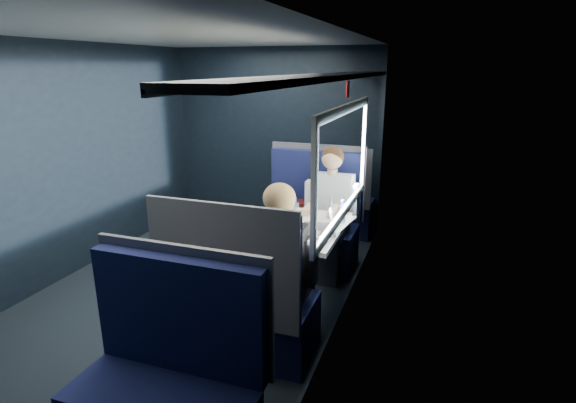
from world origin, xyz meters
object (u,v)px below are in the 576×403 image
(table, at_px, (302,235))
(bottle_small, at_px, (342,213))
(man, at_px, (330,206))
(seat_row_front, at_px, (331,203))
(seat_row_back, at_px, (168,391))
(laptop, at_px, (325,223))
(seat_bay_near, at_px, (309,226))
(cup, at_px, (342,211))
(woman, at_px, (282,261))
(seat_bay_far, at_px, (241,306))

(table, xyz_separation_m, bottle_small, (0.30, 0.19, 0.17))
(table, distance_m, man, 0.70)
(seat_row_front, height_order, seat_row_back, same)
(laptop, distance_m, bottle_small, 0.27)
(seat_row_front, xyz_separation_m, bottle_small, (0.48, -1.60, 0.42))
(seat_bay_near, xyz_separation_m, seat_row_back, (0.01, -2.66, -0.01))
(seat_bay_near, relative_size, cup, 15.31)
(table, relative_size, bottle_small, 4.71)
(seat_row_back, xyz_separation_m, woman, (0.25, 1.09, 0.32))
(table, xyz_separation_m, laptop, (0.21, -0.06, 0.15))
(seat_bay_near, xyz_separation_m, woman, (0.26, -1.58, 0.30))
(table, height_order, cup, cup)
(table, height_order, seat_row_front, seat_row_front)
(seat_row_front, bearing_deg, seat_bay_near, -90.76)
(cup, bearing_deg, woman, -99.43)
(seat_row_front, relative_size, laptop, 2.94)
(bottle_small, bearing_deg, cup, 100.87)
(table, relative_size, seat_bay_near, 0.79)
(table, relative_size, man, 0.76)
(table, height_order, woman, woman)
(seat_bay_near, xyz_separation_m, man, (0.26, -0.17, 0.29))
(seat_row_front, bearing_deg, table, -84.20)
(seat_bay_far, bearing_deg, seat_bay_near, 90.40)
(laptop, bearing_deg, seat_bay_near, 113.55)
(table, distance_m, laptop, 0.26)
(seat_bay_far, distance_m, woman, 0.43)
(seat_row_back, bearing_deg, laptop, 77.24)
(seat_bay_near, distance_m, man, 0.43)
(table, xyz_separation_m, seat_bay_near, (-0.19, 0.87, -0.24))
(seat_row_back, xyz_separation_m, bottle_small, (0.48, 1.99, 0.42))
(seat_row_back, relative_size, man, 0.88)
(seat_bay_far, relative_size, seat_row_back, 1.09)
(seat_row_back, bearing_deg, table, 84.20)
(seat_bay_far, xyz_separation_m, laptop, (0.39, 0.81, 0.40))
(woman, height_order, laptop, woman)
(seat_row_back, bearing_deg, seat_bay_near, 90.26)
(seat_bay_near, xyz_separation_m, seat_row_front, (0.01, 0.93, -0.01))
(seat_row_front, xyz_separation_m, woman, (0.25, -2.50, 0.32))
(seat_bay_far, height_order, laptop, seat_bay_far)
(seat_row_front, relative_size, woman, 0.88)
(seat_row_back, distance_m, man, 2.53)
(man, height_order, cup, man)
(seat_row_front, height_order, man, man)
(table, distance_m, cup, 0.50)
(table, bearing_deg, cup, 58.63)
(laptop, bearing_deg, cup, 84.76)
(seat_bay_far, bearing_deg, woman, 33.82)
(man, bearing_deg, seat_bay_far, -99.03)
(man, bearing_deg, cup, -56.47)
(seat_row_back, relative_size, cup, 14.10)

